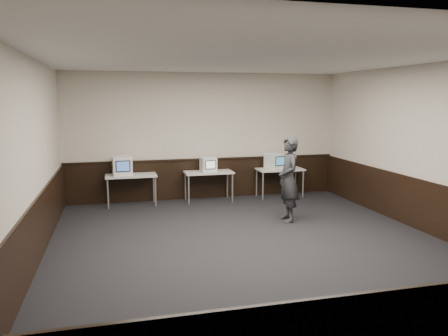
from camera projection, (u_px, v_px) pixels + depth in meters
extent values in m
plane|color=black|center=(253.00, 247.00, 7.56)|extent=(8.00, 8.00, 0.00)
plane|color=white|center=(255.00, 58.00, 7.06)|extent=(8.00, 8.00, 0.00)
plane|color=beige|center=(205.00, 136.00, 11.14)|extent=(7.00, 0.00, 7.00)
plane|color=beige|center=(410.00, 218.00, 3.48)|extent=(7.00, 0.00, 7.00)
plane|color=beige|center=(29.00, 163.00, 6.46)|extent=(0.00, 8.00, 8.00)
plane|color=beige|center=(432.00, 150.00, 8.16)|extent=(0.00, 8.00, 8.00)
cube|color=black|center=(206.00, 179.00, 11.29)|extent=(6.98, 0.04, 1.00)
cube|color=black|center=(35.00, 235.00, 6.63)|extent=(0.04, 7.98, 1.00)
cube|color=black|center=(427.00, 207.00, 8.33)|extent=(0.04, 7.98, 1.00)
cube|color=black|center=(206.00, 159.00, 11.19)|extent=(6.98, 0.06, 0.04)
cube|color=beige|center=(131.00, 176.00, 10.43)|extent=(1.20, 0.60, 0.04)
cylinder|color=#999999|center=(108.00, 194.00, 10.11)|extent=(0.04, 0.04, 0.71)
cylinder|color=#999999|center=(156.00, 192.00, 10.38)|extent=(0.04, 0.04, 0.71)
cylinder|color=#999999|center=(108.00, 190.00, 10.59)|extent=(0.04, 0.04, 0.71)
cylinder|color=#999999|center=(154.00, 188.00, 10.86)|extent=(0.04, 0.04, 0.71)
cube|color=beige|center=(209.00, 172.00, 10.89)|extent=(1.20, 0.60, 0.04)
cylinder|color=#999999|center=(189.00, 190.00, 10.58)|extent=(0.04, 0.04, 0.71)
cylinder|color=#999999|center=(232.00, 188.00, 10.84)|extent=(0.04, 0.04, 0.71)
cylinder|color=#999999|center=(185.00, 186.00, 11.06)|extent=(0.04, 0.04, 0.71)
cylinder|color=#999999|center=(227.00, 184.00, 11.32)|extent=(0.04, 0.04, 0.71)
cube|color=beige|center=(280.00, 169.00, 11.35)|extent=(1.20, 0.60, 0.04)
cylinder|color=#999999|center=(263.00, 186.00, 11.04)|extent=(0.04, 0.04, 0.71)
cylinder|color=#999999|center=(303.00, 184.00, 11.31)|extent=(0.04, 0.04, 0.71)
cylinder|color=#999999|center=(257.00, 183.00, 11.52)|extent=(0.04, 0.04, 0.71)
cylinder|color=#999999|center=(295.00, 181.00, 11.78)|extent=(0.04, 0.04, 0.71)
cube|color=white|center=(122.00, 166.00, 10.35)|extent=(0.48, 0.50, 0.45)
cube|color=black|center=(123.00, 166.00, 10.13)|extent=(0.33, 0.04, 0.27)
cube|color=#3D68B6|center=(123.00, 166.00, 10.12)|extent=(0.29, 0.02, 0.22)
cube|color=white|center=(208.00, 164.00, 10.86)|extent=(0.39, 0.40, 0.36)
cube|color=black|center=(210.00, 165.00, 10.68)|extent=(0.27, 0.03, 0.22)
cube|color=beige|center=(211.00, 165.00, 10.67)|extent=(0.23, 0.02, 0.18)
cube|color=white|center=(275.00, 161.00, 11.33)|extent=(0.52, 0.53, 0.40)
cube|color=black|center=(280.00, 161.00, 11.15)|extent=(0.29, 0.12, 0.24)
cube|color=teal|center=(280.00, 161.00, 11.15)|extent=(0.25, 0.09, 0.20)
imported|color=#27282C|center=(289.00, 179.00, 9.07)|extent=(0.47, 0.68, 1.77)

